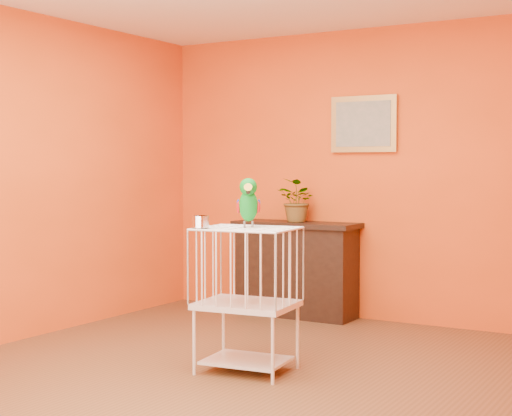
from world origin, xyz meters
The scene contains 8 objects.
ground centered at (0.00, 0.00, 0.00)m, with size 4.50×4.50×0.00m, color brown.
room_shell centered at (0.00, 0.00, 1.58)m, with size 4.50×4.50×4.50m.
console_cabinet centered at (-0.58, 2.04, 0.43)m, with size 1.17×0.42×0.87m.
potted_plant centered at (-0.56, 2.07, 1.02)m, with size 0.36×0.40×0.31m, color #26722D.
framed_picture centered at (0.00, 2.22, 1.75)m, with size 0.62×0.04×0.50m.
birdcage centered at (0.04, 0.14, 0.50)m, with size 0.67×0.55×0.96m.
feed_cup centered at (-0.19, -0.05, 1.01)m, with size 0.11×0.11×0.08m, color silver.
parrot centered at (0.03, 0.18, 1.13)m, with size 0.21×0.29×0.33m.
Camera 1 is at (2.72, -4.29, 1.37)m, focal length 55.00 mm.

